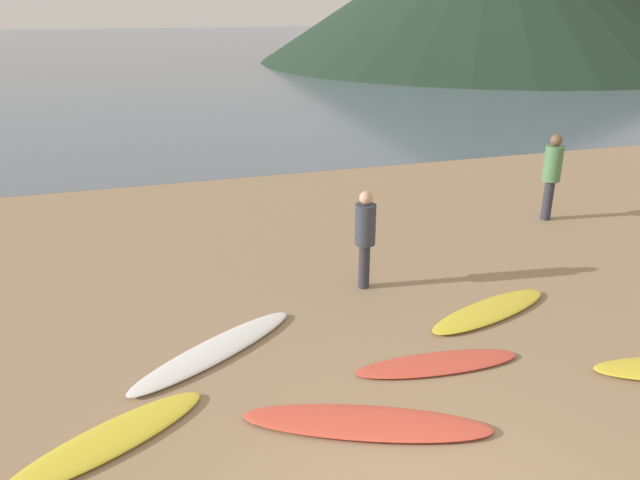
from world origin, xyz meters
name	(u,v)px	position (x,y,z in m)	size (l,w,h in m)	color
ground_plane	(224,204)	(0.00, 10.00, -0.10)	(120.00, 120.00, 0.20)	#997C5B
ocean_water	(138,48)	(0.00, 61.74, 0.00)	(140.00, 100.00, 0.01)	slate
surfboard_0	(110,439)	(-2.42, 2.27, 0.04)	(2.15, 0.57, 0.08)	yellow
surfboard_1	(215,350)	(-1.15, 3.64, 0.04)	(2.59, 0.52, 0.09)	white
surfboard_2	(367,423)	(0.15, 1.72, 0.04)	(2.63, 0.59, 0.09)	#D84C38
surfboard_3	(438,363)	(1.40, 2.52, 0.03)	(2.08, 0.50, 0.07)	#D84C38
surfboard_4	(490,311)	(2.76, 3.51, 0.04)	(2.24, 0.56, 0.09)	yellow
person_0	(552,170)	(6.08, 6.71, 1.03)	(0.35, 0.35, 1.75)	#2D2D38
person_1	(365,232)	(1.35, 4.86, 0.92)	(0.32, 0.32, 1.56)	#2D2D38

